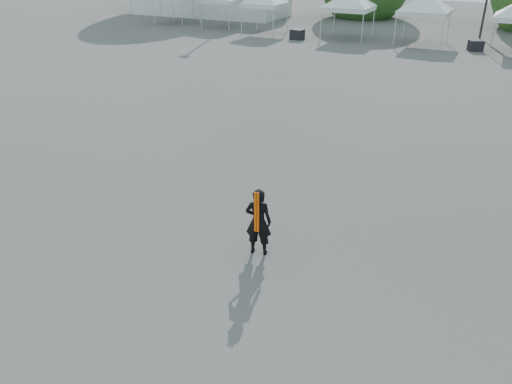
% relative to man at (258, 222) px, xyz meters
% --- Properties ---
extents(ground, '(120.00, 120.00, 0.00)m').
position_rel_man_xyz_m(ground, '(-0.84, 0.99, -0.79)').
color(ground, '#474442').
rests_on(ground, ground).
extents(man, '(0.64, 0.50, 1.57)m').
position_rel_man_xyz_m(man, '(0.00, 0.00, 0.00)').
color(man, black).
rests_on(man, ground).
extents(crate_west, '(0.98, 0.80, 0.71)m').
position_rel_man_xyz_m(crate_west, '(-9.74, 26.53, -0.43)').
color(crate_west, black).
rests_on(crate_west, ground).
extents(crate_mid, '(1.06, 0.97, 0.67)m').
position_rel_man_xyz_m(crate_mid, '(2.27, 27.51, -0.45)').
color(crate_mid, black).
rests_on(crate_mid, ground).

